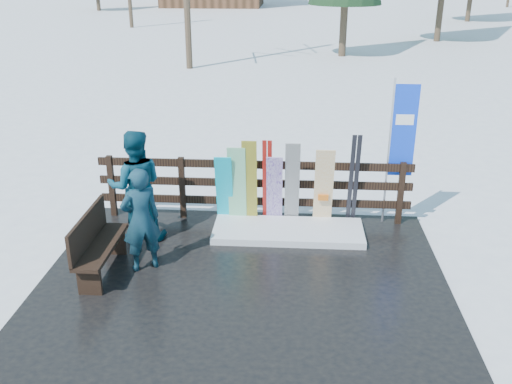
# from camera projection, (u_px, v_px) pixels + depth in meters

# --- Properties ---
(ground) EXTENTS (700.00, 700.00, 0.00)m
(ground) POSITION_uv_depth(u_px,v_px,m) (243.00, 286.00, 8.44)
(ground) COLOR white
(ground) RESTS_ON ground
(deck) EXTENTS (6.00, 5.00, 0.08)m
(deck) POSITION_uv_depth(u_px,v_px,m) (243.00, 284.00, 8.42)
(deck) COLOR black
(deck) RESTS_ON ground
(fence) EXTENTS (5.60, 0.10, 1.15)m
(fence) POSITION_uv_depth(u_px,v_px,m) (254.00, 185.00, 10.19)
(fence) COLOR black
(fence) RESTS_ON deck
(snow_patch) EXTENTS (2.57, 1.00, 0.12)m
(snow_patch) POSITION_uv_depth(u_px,v_px,m) (288.00, 231.00, 9.82)
(snow_patch) COLOR white
(snow_patch) RESTS_ON deck
(bench) EXTENTS (0.41, 1.50, 0.97)m
(bench) POSITION_uv_depth(u_px,v_px,m) (96.00, 242.00, 8.45)
(bench) COLOR black
(bench) RESTS_ON deck
(snowboard_0) EXTENTS (0.29, 0.31, 1.30)m
(snowboard_0) POSITION_uv_depth(u_px,v_px,m) (224.00, 190.00, 10.02)
(snowboard_0) COLOR #07B4CF
(snowboard_0) RESTS_ON deck
(snowboard_1) EXTENTS (0.32, 0.23, 1.46)m
(snowboard_1) POSITION_uv_depth(u_px,v_px,m) (237.00, 186.00, 9.98)
(snowboard_1) COLOR silver
(snowboard_1) RESTS_ON deck
(snowboard_2) EXTENTS (0.26, 0.24, 1.58)m
(snowboard_2) POSITION_uv_depth(u_px,v_px,m) (250.00, 183.00, 9.94)
(snowboard_2) COLOR yellow
(snowboard_2) RESTS_ON deck
(snowboard_3) EXTENTS (0.28, 0.37, 1.32)m
(snowboard_3) POSITION_uv_depth(u_px,v_px,m) (274.00, 190.00, 9.96)
(snowboard_3) COLOR white
(snowboard_3) RESTS_ON deck
(snowboard_4) EXTENTS (0.25, 0.39, 1.58)m
(snowboard_4) POSITION_uv_depth(u_px,v_px,m) (292.00, 184.00, 9.89)
(snowboard_4) COLOR black
(snowboard_4) RESTS_ON deck
(snowboard_5) EXTENTS (0.33, 0.32, 1.46)m
(snowboard_5) POSITION_uv_depth(u_px,v_px,m) (324.00, 188.00, 9.88)
(snowboard_5) COLOR white
(snowboard_5) RESTS_ON deck
(ski_pair_a) EXTENTS (0.17, 0.30, 1.59)m
(ski_pair_a) POSITION_uv_depth(u_px,v_px,m) (267.00, 182.00, 9.98)
(ski_pair_a) COLOR #A11913
(ski_pair_a) RESTS_ON deck
(ski_pair_b) EXTENTS (0.17, 0.29, 1.71)m
(ski_pair_b) POSITION_uv_depth(u_px,v_px,m) (354.00, 180.00, 9.86)
(ski_pair_b) COLOR black
(ski_pair_b) RESTS_ON deck
(rental_flag) EXTENTS (0.45, 0.04, 2.60)m
(rental_flag) POSITION_uv_depth(u_px,v_px,m) (400.00, 136.00, 9.72)
(rental_flag) COLOR silver
(rental_flag) RESTS_ON deck
(person_front) EXTENTS (0.71, 0.64, 1.63)m
(person_front) POSITION_uv_depth(u_px,v_px,m) (141.00, 220.00, 8.47)
(person_front) COLOR #15454B
(person_front) RESTS_ON deck
(person_back) EXTENTS (1.06, 0.91, 1.89)m
(person_back) POSITION_uv_depth(u_px,v_px,m) (136.00, 186.00, 9.37)
(person_back) COLOR #0D3F54
(person_back) RESTS_ON deck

